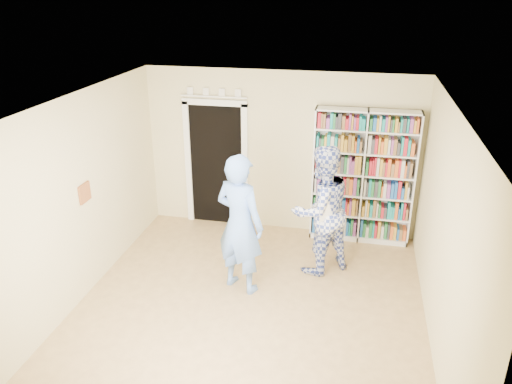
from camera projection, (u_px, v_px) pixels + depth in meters
The scene contains 11 objects.
floor at pixel (248, 312), 6.48m from camera, with size 5.00×5.00×0.00m, color #9A764A.
ceiling at pixel (246, 107), 5.42m from camera, with size 5.00×5.00×0.00m, color white.
wall_back at pixel (281, 153), 8.20m from camera, with size 4.50×4.50×0.00m, color beige.
wall_left at pixel (76, 202), 6.38m from camera, with size 5.00×5.00×0.00m, color beige.
wall_right at pixel (445, 236), 5.52m from camera, with size 5.00×5.00×0.00m, color beige.
bookshelf at pixel (363, 177), 7.90m from camera, with size 1.59×0.30×2.18m.
doorway at pixel (216, 159), 8.46m from camera, with size 1.10×0.08×2.43m.
wall_art at pixel (85, 193), 6.53m from camera, with size 0.03×0.25×0.25m, color brown.
man_blue at pixel (240, 224), 6.63m from camera, with size 0.71×0.47×1.96m, color #6895E7.
man_plaid at pixel (321, 210), 7.07m from camera, with size 0.93×0.73×1.92m, color #33449C.
paper_sheet at pixel (327, 210), 6.79m from camera, with size 0.23×0.01×0.32m, color white.
Camera 1 is at (1.21, -5.22, 3.96)m, focal length 35.00 mm.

